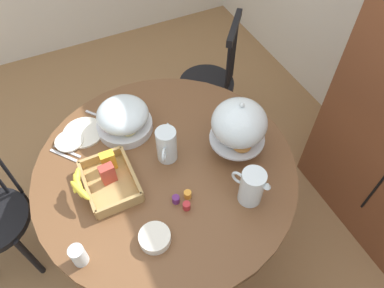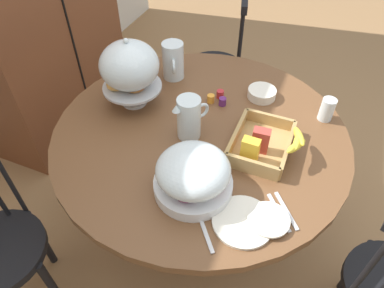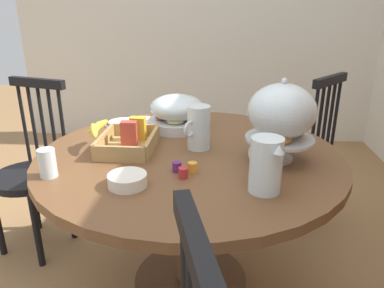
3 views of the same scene
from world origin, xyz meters
name	(u,v)px [view 1 (image 1 of 3)]	position (x,y,z in m)	size (l,w,h in m)	color
ground_plane	(157,256)	(0.00, 0.00, 0.00)	(10.00, 10.00, 0.00)	#997047
dining_table	(167,186)	(-0.12, 0.16, 0.55)	(1.33, 1.33, 0.74)	brown
windsor_chair_by_cabinet	(210,84)	(-0.85, 0.80, 0.45)	(0.47, 0.47, 0.97)	black
pastry_stand_with_dome	(239,125)	(-0.06, 0.53, 0.94)	(0.28, 0.28, 0.34)	silver
fruit_platter_covered	(123,118)	(-0.45, 0.06, 0.83)	(0.30, 0.30, 0.18)	silver
orange_juice_pitcher	(251,188)	(0.22, 0.45, 0.83)	(0.18, 0.11, 0.19)	silver
milk_pitcher	(167,146)	(-0.17, 0.19, 0.83)	(0.17, 0.12, 0.20)	silver
cereal_basket	(106,179)	(-0.15, -0.14, 0.78)	(0.32, 0.30, 0.12)	tan
china_plate_large	(83,132)	(-0.52, -0.16, 0.75)	(0.22, 0.22, 0.01)	white
china_plate_small	(69,141)	(-0.48, -0.24, 0.76)	(0.15, 0.15, 0.01)	white
cereal_bowl	(155,238)	(0.22, -0.04, 0.76)	(0.14, 0.14, 0.04)	white
drinking_glass	(79,255)	(0.17, -0.35, 0.80)	(0.06, 0.06, 0.11)	silver
jam_jar_strawberry	(187,206)	(0.14, 0.15, 0.76)	(0.04, 0.04, 0.04)	#B7282D
jam_jar_apricot	(188,195)	(0.08, 0.19, 0.76)	(0.04, 0.04, 0.04)	orange
jam_jar_grape	(176,199)	(0.08, 0.12, 0.76)	(0.04, 0.04, 0.04)	#5B2366
table_knife	(67,151)	(-0.43, -0.27, 0.74)	(0.17, 0.01, 0.01)	silver
dinner_fork	(64,155)	(-0.41, -0.29, 0.74)	(0.17, 0.01, 0.01)	silver
soup_spoon	(98,116)	(-0.61, -0.05, 0.74)	(0.17, 0.01, 0.01)	silver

